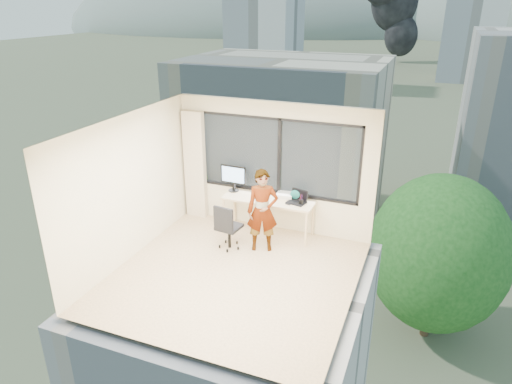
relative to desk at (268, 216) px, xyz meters
The scene contains 24 objects.
floor 1.70m from the desk, 90.00° to the right, with size 4.00×4.00×0.01m, color beige.
ceiling 2.78m from the desk, 90.00° to the right, with size 4.00×4.00×0.01m, color white.
wall_front 3.78m from the desk, 90.00° to the right, with size 4.00×0.01×2.60m, color beige.
wall_left 2.76m from the desk, 140.31° to the right, with size 0.01×4.00×2.60m, color beige.
wall_right 2.76m from the desk, 39.69° to the right, with size 0.01×4.00×2.60m, color beige.
window_wall 1.20m from the desk, 81.63° to the left, with size 3.30×0.16×1.55m, color black, non-canonical shape.
curtain 1.90m from the desk, behind, with size 0.45×0.14×2.30m, color beige.
desk is the anchor object (origin of this frame).
chair 0.95m from the desk, 120.13° to the right, with size 0.47×0.47×0.92m, color black, non-canonical shape.
person 0.77m from the desk, 79.47° to the right, with size 0.57×0.38×1.57m, color #2D2D33.
monitor 1.04m from the desk, behind, with size 0.55×0.12×0.55m, color black, non-canonical shape.
game_console 0.54m from the desk, 36.34° to the left, with size 0.33×0.28×0.08m, color white.
laptop 0.75m from the desk, ahead, with size 0.35×0.37×0.22m, color black, non-canonical shape.
cellphone 0.59m from the desk, 14.53° to the right, with size 0.11×0.05×0.01m, color black.
pen_cup 0.79m from the desk, ahead, with size 0.08×0.08×0.10m, color black.
handbag 0.73m from the desk, 17.47° to the left, with size 0.26×0.13×0.20m, color #0C4B45.
exterior_ground 119.21m from the desk, 90.00° to the left, with size 400.00×400.00×0.04m, color #515B3D.
near_bldg_a 30.64m from the desk, 107.62° to the left, with size 16.00×12.00×14.00m, color beige.
far_tower_a 99.69m from the desk, 110.55° to the left, with size 14.00×14.00×28.00m, color silver.
far_tower_b 118.61m from the desk, 86.13° to the left, with size 13.00×13.00×30.00m, color silver.
far_tower_d 160.05m from the desk, 112.02° to the left, with size 16.00×14.00×22.00m, color silver.
hill_a 340.51m from the desk, 110.65° to the left, with size 288.00×216.00×90.00m, color slate.
tree_a 27.88m from the desk, 128.19° to the left, with size 7.00×7.00×8.00m, color #1B4E1A, non-canonical shape.
tree_b 19.51m from the desk, 76.24° to the left, with size 7.60×7.60×9.00m, color #1B4E1A, non-canonical shape.
Camera 1 is at (2.82, -6.13, 4.36)m, focal length 32.40 mm.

